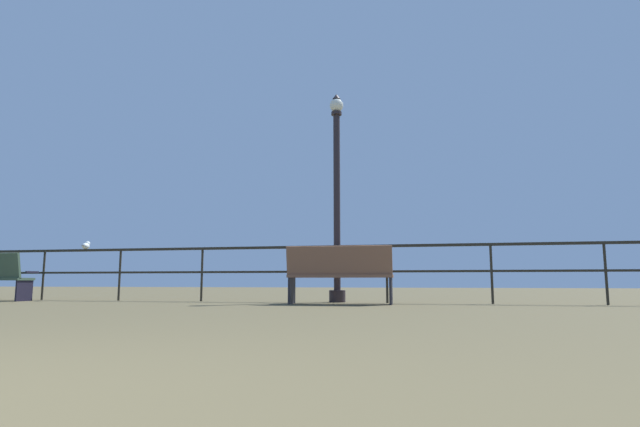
# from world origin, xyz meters

# --- Properties ---
(pier_railing) EXTENTS (19.83, 0.05, 1.05)m
(pier_railing) POSITION_xyz_m (-0.00, 8.42, 0.77)
(pier_railing) COLOR black
(pier_railing) RESTS_ON ground_plane
(bench_near_left) EXTENTS (1.80, 0.67, 0.98)m
(bench_near_left) POSITION_xyz_m (0.17, 7.70, 0.55)
(bench_near_left) COLOR brown
(bench_near_left) RESTS_ON ground_plane
(lamppost_center) EXTENTS (0.30, 0.30, 4.03)m
(lamppost_center) POSITION_xyz_m (-0.04, 8.59, 2.00)
(lamppost_center) COLOR #282124
(lamppost_center) RESTS_ON ground_plane
(seagull_on_rail) EXTENTS (0.21, 0.36, 0.17)m
(seagull_on_rail) POSITION_xyz_m (-5.33, 8.44, 1.12)
(seagull_on_rail) COLOR silver
(seagull_on_rail) RESTS_ON pier_railing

